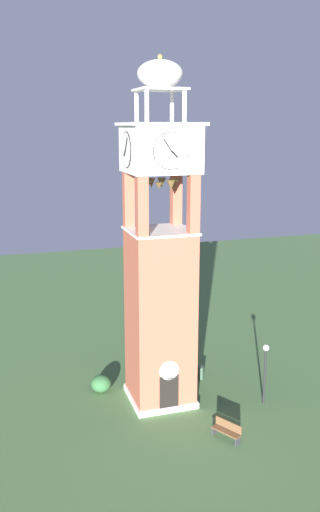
{
  "coord_description": "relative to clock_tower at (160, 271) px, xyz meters",
  "views": [
    {
      "loc": [
        -8.52,
        -27.31,
        15.61
      ],
      "look_at": [
        0.0,
        0.0,
        8.64
      ],
      "focal_mm": 37.54,
      "sensor_mm": 36.0,
      "label": 1
    }
  ],
  "objects": [
    {
      "name": "shrub_near_entry",
      "position": [
        1.82,
        2.08,
        -7.32
      ],
      "size": [
        1.29,
        1.29,
        0.96
      ],
      "primitive_type": "ellipsoid",
      "color": "#28562D",
      "rests_on": "ground"
    },
    {
      "name": "clock_tower",
      "position": [
        0.0,
        0.0,
        0.0
      ],
      "size": [
        3.95,
        3.95,
        19.13
      ],
      "color": "#9E4C38",
      "rests_on": "ground"
    },
    {
      "name": "park_bench",
      "position": [
        2.02,
        -5.02,
        -7.31
      ],
      "size": [
        1.17,
        1.61,
        0.95
      ],
      "color": "brown",
      "rests_on": "ground"
    },
    {
      "name": "lamp_post",
      "position": [
        5.55,
        -2.3,
        -5.26
      ],
      "size": [
        0.36,
        0.36,
        3.62
      ],
      "color": "black",
      "rests_on": "ground"
    },
    {
      "name": "ground",
      "position": [
        -0.0,
        0.0,
        -7.8
      ],
      "size": [
        80.0,
        80.0,
        0.0
      ],
      "primitive_type": "plane",
      "color": "#476B3D"
    },
    {
      "name": "shrub_left_of_tower",
      "position": [
        -3.13,
        1.9,
        -7.29
      ],
      "size": [
        1.22,
        1.22,
        1.01
      ],
      "primitive_type": "ellipsoid",
      "color": "#28562D",
      "rests_on": "ground"
    },
    {
      "name": "trash_bin",
      "position": [
        3.17,
        1.73,
        -7.4
      ],
      "size": [
        0.52,
        0.52,
        0.8
      ],
      "primitive_type": "cylinder",
      "color": "#38513D",
      "rests_on": "ground"
    }
  ]
}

